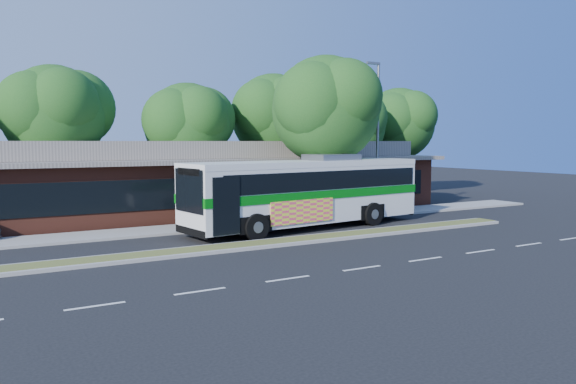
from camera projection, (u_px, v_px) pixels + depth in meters
name	position (u px, v px, depth m)	size (l,w,h in m)	color
ground	(290.00, 246.00, 23.90)	(120.00, 120.00, 0.00)	black
median_strip	(283.00, 242.00, 24.40)	(26.00, 1.10, 0.15)	#494E21
sidewalk	(228.00, 225.00, 29.40)	(44.00, 2.60, 0.12)	gray
plaza_building	(184.00, 178.00, 34.89)	(33.20, 11.20, 4.45)	brown
lamp_post	(377.00, 133.00, 33.41)	(0.93, 0.18, 9.07)	slate
tree_bg_b	(62.00, 113.00, 33.95)	(6.69, 6.00, 9.00)	black
tree_bg_c	(193.00, 124.00, 37.13)	(6.24, 5.60, 8.26)	black
tree_bg_d	(278.00, 114.00, 41.45)	(6.91, 6.20, 9.37)	black
tree_bg_e	(351.00, 125.00, 43.64)	(6.47, 5.80, 8.50)	black
tree_bg_f	(401.00, 122.00, 47.49)	(6.69, 6.00, 8.92)	black
transit_bus	(308.00, 187.00, 28.59)	(13.63, 4.56, 3.76)	silver
sidewalk_tree	(331.00, 108.00, 32.02)	(6.81, 6.11, 9.25)	black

